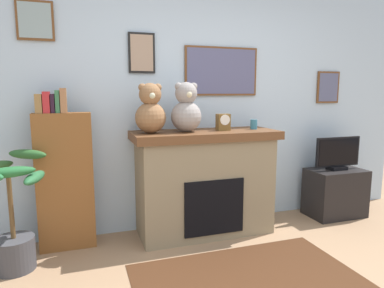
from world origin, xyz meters
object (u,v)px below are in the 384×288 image
(potted_plant, at_px, (13,224))
(tv_stand, at_px, (335,193))
(bookshelf, at_px, (65,178))
(candle_jar, at_px, (254,124))
(fireplace, at_px, (205,182))
(mantel_clock, at_px, (223,122))
(teddy_bear_brown, at_px, (150,111))
(television, at_px, (338,154))
(teddy_bear_cream, at_px, (186,110))

(potted_plant, bearing_deg, tv_stand, 3.28)
(bookshelf, height_order, candle_jar, bookshelf)
(fireplace, relative_size, candle_jar, 14.50)
(candle_jar, distance_m, mantel_clock, 0.34)
(candle_jar, bearing_deg, teddy_bear_brown, -179.97)
(potted_plant, height_order, teddy_bear_brown, teddy_bear_brown)
(bookshelf, relative_size, potted_plant, 1.53)
(bookshelf, bearing_deg, tv_stand, -1.97)
(bookshelf, xyz_separation_m, television, (2.91, -0.10, 0.06))
(television, bearing_deg, tv_stand, 90.00)
(candle_jar, bearing_deg, fireplace, 178.07)
(tv_stand, bearing_deg, television, -90.00)
(tv_stand, bearing_deg, candle_jar, 179.07)
(candle_jar, relative_size, mantel_clock, 0.61)
(bookshelf, distance_m, mantel_clock, 1.57)
(potted_plant, xyz_separation_m, teddy_bear_brown, (1.16, 0.21, 0.86))
(television, relative_size, mantel_clock, 3.51)
(mantel_clock, bearing_deg, candle_jar, 0.26)
(tv_stand, distance_m, teddy_bear_cream, 2.04)
(mantel_clock, height_order, teddy_bear_cream, teddy_bear_cream)
(teddy_bear_cream, bearing_deg, teddy_bear_brown, 180.00)
(tv_stand, bearing_deg, teddy_bear_brown, 179.55)
(bookshelf, relative_size, tv_stand, 2.30)
(television, bearing_deg, bookshelf, 178.00)
(teddy_bear_brown, bearing_deg, potted_plant, -169.97)
(fireplace, xyz_separation_m, potted_plant, (-1.70, -0.22, -0.14))
(candle_jar, height_order, teddy_bear_brown, teddy_bear_brown)
(teddy_bear_brown, bearing_deg, candle_jar, 0.03)
(teddy_bear_cream, bearing_deg, bookshelf, 175.72)
(bookshelf, bearing_deg, teddy_bear_cream, -4.28)
(mantel_clock, bearing_deg, bookshelf, 176.78)
(candle_jar, xyz_separation_m, mantel_clock, (-0.34, -0.00, 0.03))
(fireplace, bearing_deg, candle_jar, -1.93)
(television, bearing_deg, teddy_bear_cream, 179.42)
(tv_stand, distance_m, teddy_bear_brown, 2.35)
(teddy_bear_brown, distance_m, teddy_bear_cream, 0.34)
(bookshelf, bearing_deg, fireplace, -2.84)
(bookshelf, height_order, television, bookshelf)
(bookshelf, height_order, teddy_bear_brown, teddy_bear_brown)
(television, relative_size, teddy_bear_cream, 1.22)
(television, bearing_deg, mantel_clock, 179.30)
(fireplace, xyz_separation_m, teddy_bear_brown, (-0.54, -0.02, 0.72))
(potted_plant, distance_m, tv_stand, 3.30)
(bookshelf, xyz_separation_m, tv_stand, (2.91, -0.10, -0.39))
(mantel_clock, bearing_deg, tv_stand, -0.64)
(television, xyz_separation_m, mantel_clock, (-1.41, 0.02, 0.40))
(television, height_order, mantel_clock, mantel_clock)
(fireplace, height_order, candle_jar, candle_jar)
(potted_plant, distance_m, teddy_bear_brown, 1.46)
(tv_stand, height_order, teddy_bear_cream, teddy_bear_cream)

